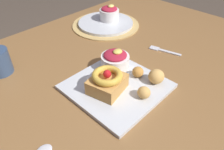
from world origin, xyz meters
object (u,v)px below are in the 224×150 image
Objects in this scene: cake_slice at (107,82)px; berry_ramekin at (115,60)px; front_plate at (117,86)px; back_plate at (106,23)px; fritter_front at (138,72)px; back_ramekin at (109,13)px; fork at (163,51)px; fritter_middle at (144,92)px; fritter_back at (156,76)px.

cake_slice is 0.12m from berry_ramekin.
back_plate is (0.29, 0.34, 0.01)m from front_plate.
fritter_front is 0.14× the size of back_plate.
front_plate is at bearing -132.88° from back_ramekin.
front_plate reaches higher than fork.
berry_ramekin is 2.48× the size of fritter_middle.
fritter_back is (0.09, -0.08, 0.03)m from front_plate.
front_plate is at bearing -133.91° from berry_ramekin.
fritter_front is at bearing -123.68° from back_ramekin.
fritter_middle is 0.76× the size of fritter_back.
back_plate is (0.23, 0.28, -0.03)m from berry_ramekin.
cake_slice reaches higher than fork.
back_ramekin reaches higher than back_plate.
fritter_back is 0.55× the size of back_ramekin.
fork is (0.19, 0.10, -0.03)m from fritter_back.
back_plate reaches higher than fork.
fork is (-0.04, -0.33, -0.05)m from back_ramekin.
back_ramekin is at bearing 47.37° from berry_ramekin.
fork is (0.21, 0.04, -0.03)m from fritter_front.
back_plate reaches higher than front_plate.
fritter_back is at bearing -118.24° from back_ramekin.
front_plate is 0.45m from back_plate.
fritter_back reaches higher than fork.
front_plate is 2.93× the size of back_ramekin.
fritter_front is (0.08, -0.02, 0.02)m from front_plate.
front_plate is 0.48m from back_ramekin.
fritter_middle is at bearing -63.19° from cake_slice.
cake_slice is 0.12m from fritter_front.
back_ramekin is at bearing 9.88° from back_plate.
fritter_front is 0.42m from back_plate.
back_ramekin is at bearing 56.32° from fritter_front.
back_ramekin is (0.36, 0.34, 0.01)m from cake_slice.
fritter_middle is 0.42× the size of back_ramekin.
fritter_front reaches higher than front_plate.
front_plate is at bearing 166.35° from fritter_front.
back_plate is at bearing 45.82° from cake_slice.
cake_slice is 0.47× the size of back_plate.
fork is at bearing 2.23° from cake_slice.
fritter_front is 0.21m from fork.
fritter_back is (0.13, -0.08, -0.01)m from cake_slice.
berry_ramekin is at bearing 99.15° from fritter_front.
fritter_back is 0.49m from back_ramekin.
fork is (-0.01, -0.33, -0.01)m from back_plate.
berry_ramekin is at bearing 62.92° from fork.
back_ramekin is at bearing 61.76° from fritter_back.
fork is at bearing 22.30° from fritter_middle.
fritter_middle is 0.52m from back_plate.
fritter_back is (0.02, -0.06, 0.01)m from fritter_front.
berry_ramekin is at bearing 31.76° from cake_slice.
fork is at bearing 10.26° from fritter_front.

